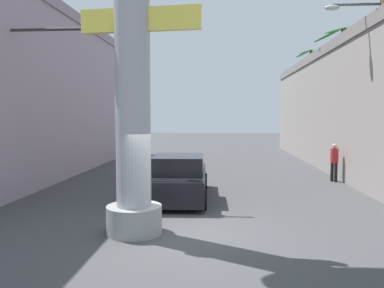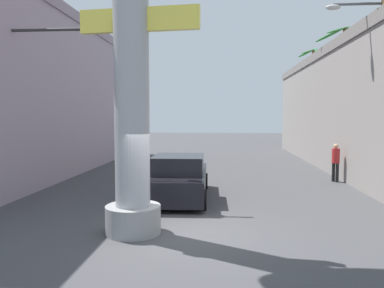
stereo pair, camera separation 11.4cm
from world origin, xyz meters
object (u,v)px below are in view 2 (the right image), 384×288
Objects in this scene: car_lead at (179,179)px; palm_tree_far_right at (313,93)px; palm_tree_mid_right at (344,85)px; pedestrian_mid_right at (336,160)px; neon_sign_pole at (131,45)px; traffic_light_mast at (38,77)px; street_lamp at (376,78)px.

palm_tree_far_right is at bearing 61.92° from car_lead.
palm_tree_mid_right is (7.92, 7.42, 3.85)m from car_lead.
pedestrian_mid_right is (-1.38, -3.54, -3.56)m from palm_tree_mid_right.
car_lead is at bearing -149.32° from pedestrian_mid_right.
neon_sign_pole reaches higher than pedestrian_mid_right.
traffic_light_mast is 1.25× the size of car_lead.
traffic_light_mast is (-4.06, 3.32, -0.40)m from neon_sign_pole.
street_lamp is 1.21× the size of traffic_light_mast.
car_lead is 2.81× the size of pedestrian_mid_right.
car_lead is 0.63× the size of palm_tree_mid_right.
neon_sign_pole reaches higher than palm_tree_far_right.
traffic_light_mast is at bearing -147.31° from palm_tree_mid_right.
neon_sign_pole is 9.85m from street_lamp.
street_lamp is (7.99, 5.75, -0.27)m from neon_sign_pole.
neon_sign_pole is 5.67m from car_lead.
palm_tree_far_right is 12.11m from pedestrian_mid_right.
traffic_light_mast is at bearing -128.86° from palm_tree_far_right.
traffic_light_mast is 15.05m from palm_tree_mid_right.
palm_tree_mid_right is 4.49× the size of pedestrian_mid_right.
palm_tree_mid_right reaches higher than pedestrian_mid_right.
palm_tree_far_right reaches higher than car_lead.
palm_tree_far_right reaches higher than palm_tree_mid_right.
neon_sign_pole is 14.31m from palm_tree_mid_right.
traffic_light_mast is 12.60m from pedestrian_mid_right.
neon_sign_pole is 6.13× the size of pedestrian_mid_right.
palm_tree_far_right is (0.87, 13.60, 0.22)m from street_lamp.
neon_sign_pole is at bearing -132.40° from pedestrian_mid_right.
traffic_light_mast is (-12.05, -2.43, -0.13)m from street_lamp.
pedestrian_mid_right is at bearing 22.12° from traffic_light_mast.
street_lamp is 8.36m from car_lead.
palm_tree_mid_right is (-0.26, -7.91, -0.03)m from palm_tree_far_right.
palm_tree_mid_right reaches higher than traffic_light_mast.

